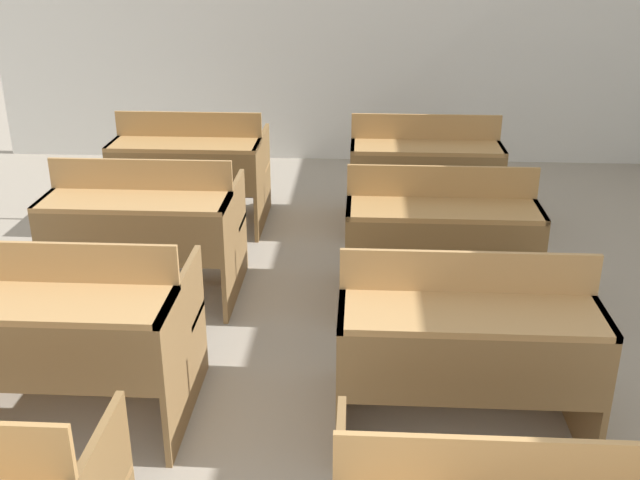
% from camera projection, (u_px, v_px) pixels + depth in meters
% --- Properties ---
extents(wall_back, '(6.55, 0.06, 2.85)m').
position_uv_depth(wall_back, '(327.00, 13.00, 7.11)').
color(wall_back, silver).
rests_on(wall_back, ground_plane).
extents(bench_second_left, '(1.11, 0.82, 0.90)m').
position_uv_depth(bench_second_left, '(64.00, 329.00, 3.44)').
color(bench_second_left, olive).
rests_on(bench_second_left, ground_plane).
extents(bench_second_right, '(1.11, 0.82, 0.90)m').
position_uv_depth(bench_second_right, '(463.00, 340.00, 3.35)').
color(bench_second_right, olive).
rests_on(bench_second_right, ground_plane).
extents(bench_third_left, '(1.11, 0.82, 0.90)m').
position_uv_depth(bench_third_left, '(146.00, 227.00, 4.62)').
color(bench_third_left, olive).
rests_on(bench_third_left, ground_plane).
extents(bench_third_right, '(1.11, 0.82, 0.90)m').
position_uv_depth(bench_third_right, '(439.00, 235.00, 4.50)').
color(bench_third_right, olive).
rests_on(bench_third_right, ground_plane).
extents(bench_back_left, '(1.11, 0.82, 0.90)m').
position_uv_depth(bench_back_left, '(191.00, 167.00, 5.78)').
color(bench_back_left, olive).
rests_on(bench_back_left, ground_plane).
extents(bench_back_right, '(1.11, 0.82, 0.90)m').
position_uv_depth(bench_back_right, '(424.00, 170.00, 5.71)').
color(bench_back_right, olive).
rests_on(bench_back_right, ground_plane).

